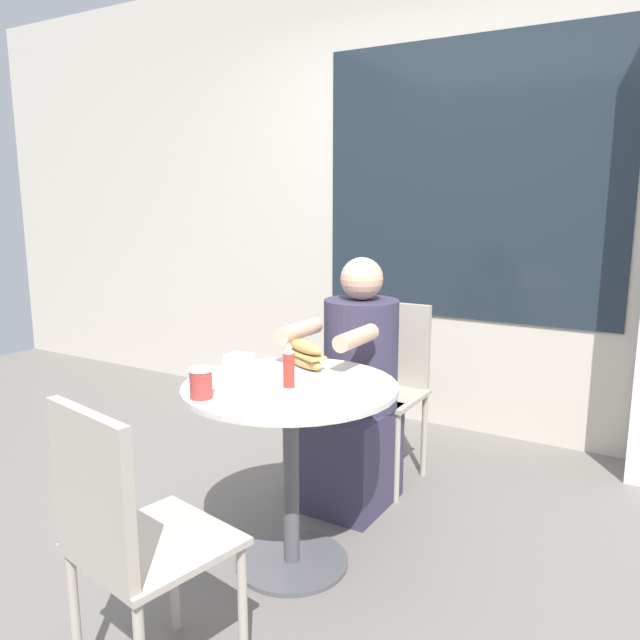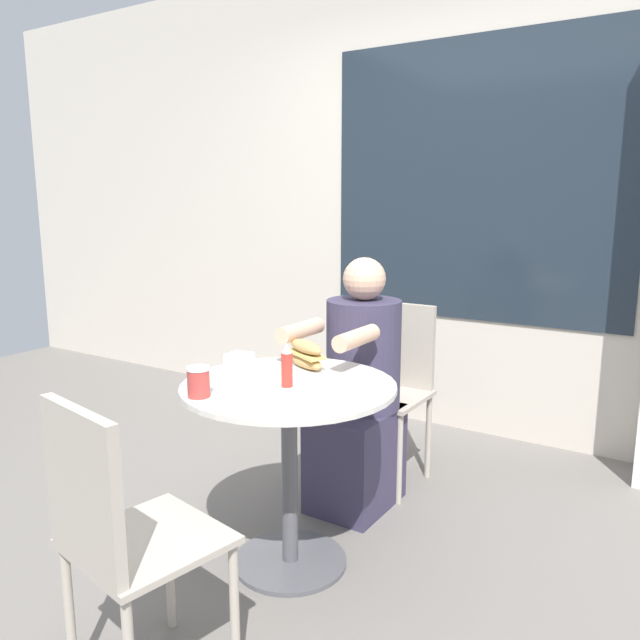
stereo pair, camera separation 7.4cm
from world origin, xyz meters
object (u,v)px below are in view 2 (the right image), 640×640
Objects in this scene: drink_cup at (198,382)px; empty_chair_across at (116,526)px; condiment_bottle at (287,366)px; diner_chair at (393,375)px; cafe_table at (289,432)px; seated_diner at (359,400)px; sandwich_on_plate at (306,356)px.

empty_chair_across is at bearing -72.24° from drink_cup.
drink_cup is 0.66× the size of condiment_bottle.
condiment_bottle reaches higher than diner_chair.
condiment_bottle is (0.18, 0.26, 0.02)m from drink_cup.
cafe_table is 0.57m from seated_diner.
empty_chair_across is at bearing 90.93° from diner_chair.
condiment_bottle reaches higher than drink_cup.
empty_chair_across is 4.00× the size of sandwich_on_plate.
diner_chair is at bearing 91.20° from cafe_table.
empty_chair_across is at bearing -90.70° from cafe_table.
condiment_bottle reaches higher than cafe_table.
diner_chair is 8.35× the size of drink_cup.
cafe_table is 0.70× the size of seated_diner.
diner_chair is (-0.02, 0.92, -0.01)m from cafe_table.
sandwich_on_plate is at bearing 106.69° from condiment_bottle.
seated_diner reaches higher than cafe_table.
sandwich_on_plate is 0.49m from drink_cup.
empty_chair_across is 5.52× the size of condiment_bottle.
cafe_table is 3.60× the size of sandwich_on_plate.
condiment_bottle is (0.03, 0.75, 0.27)m from empty_chair_across.
diner_chair is 0.77× the size of seated_diner.
drink_cup is (-0.17, -0.29, 0.24)m from cafe_table.
seated_diner reaches higher than empty_chair_across.
empty_chair_across is (0.01, -1.70, 0.00)m from diner_chair.
diner_chair is at bearing 101.28° from empty_chair_across.
empty_chair_across is at bearing 91.07° from seated_diner.
seated_diner is at bearing 90.38° from diner_chair.
sandwich_on_plate is at bearing 88.07° from diner_chair.
condiment_bottle reaches higher than empty_chair_across.
cafe_table is 7.52× the size of drink_cup.
sandwich_on_plate reaches higher than cafe_table.
empty_chair_across is at bearing -91.93° from condiment_bottle.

